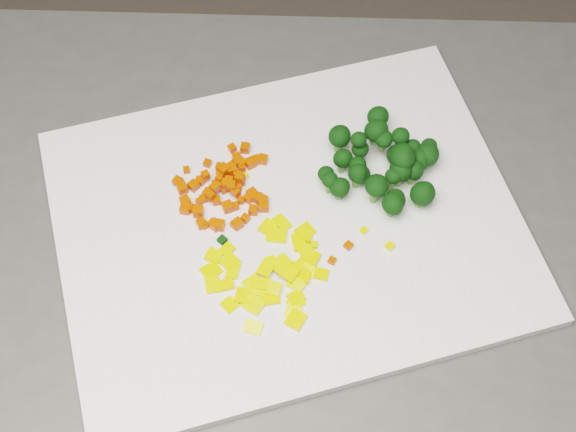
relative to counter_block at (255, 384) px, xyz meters
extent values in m
cube|color=#494946|center=(0.00, 0.00, 0.00)|extent=(1.11, 0.88, 0.90)
cube|color=white|center=(0.06, 0.02, 0.46)|extent=(0.54, 0.44, 0.01)
cube|color=red|center=(0.02, 0.06, 0.47)|extent=(0.01, 0.01, 0.01)
cube|color=red|center=(-0.02, 0.06, 0.47)|extent=(0.01, 0.01, 0.01)
cube|color=red|center=(0.03, 0.05, 0.47)|extent=(0.01, 0.01, 0.01)
cube|color=red|center=(-0.01, 0.04, 0.47)|extent=(0.01, 0.01, 0.01)
cube|color=red|center=(-0.03, 0.07, 0.47)|extent=(0.01, 0.01, 0.01)
cube|color=red|center=(-0.05, 0.05, 0.47)|extent=(0.01, 0.01, 0.01)
cube|color=red|center=(-0.03, 0.08, 0.47)|extent=(0.01, 0.01, 0.01)
cube|color=red|center=(-0.01, 0.07, 0.47)|extent=(0.01, 0.01, 0.01)
cube|color=red|center=(0.01, 0.10, 0.47)|extent=(0.01, 0.01, 0.01)
cube|color=red|center=(-0.01, 0.08, 0.47)|extent=(0.01, 0.01, 0.01)
cube|color=red|center=(0.00, 0.02, 0.47)|extent=(0.01, 0.01, 0.01)
cube|color=red|center=(-0.01, 0.08, 0.47)|extent=(0.01, 0.01, 0.01)
cube|color=red|center=(0.01, 0.08, 0.47)|extent=(0.01, 0.01, 0.01)
cube|color=red|center=(0.02, 0.04, 0.47)|extent=(0.01, 0.01, 0.01)
cube|color=red|center=(0.02, 0.10, 0.47)|extent=(0.01, 0.01, 0.01)
cube|color=red|center=(-0.05, 0.08, 0.47)|extent=(0.01, 0.01, 0.01)
cube|color=red|center=(0.00, 0.07, 0.47)|extent=(0.01, 0.01, 0.01)
cube|color=red|center=(-0.01, 0.07, 0.48)|extent=(0.01, 0.01, 0.01)
cube|color=red|center=(0.04, 0.10, 0.47)|extent=(0.01, 0.01, 0.01)
cube|color=red|center=(0.01, 0.08, 0.47)|extent=(0.01, 0.01, 0.01)
cube|color=red|center=(-0.03, 0.06, 0.47)|extent=(0.01, 0.01, 0.01)
cube|color=red|center=(0.00, 0.07, 0.48)|extent=(0.01, 0.01, 0.01)
cube|color=red|center=(0.00, 0.06, 0.48)|extent=(0.01, 0.01, 0.01)
cube|color=red|center=(0.01, 0.08, 0.47)|extent=(0.01, 0.01, 0.01)
cube|color=red|center=(-0.03, 0.03, 0.47)|extent=(0.01, 0.01, 0.01)
cube|color=red|center=(0.00, 0.10, 0.47)|extent=(0.01, 0.01, 0.01)
cube|color=red|center=(-0.01, 0.09, 0.48)|extent=(0.01, 0.01, 0.01)
cube|color=red|center=(0.00, 0.06, 0.47)|extent=(0.01, 0.01, 0.01)
cube|color=red|center=(-0.04, 0.08, 0.47)|extent=(0.01, 0.01, 0.01)
cube|color=red|center=(-0.05, 0.10, 0.47)|extent=(0.01, 0.01, 0.01)
cube|color=red|center=(-0.02, 0.02, 0.47)|extent=(0.01, 0.01, 0.01)
cube|color=red|center=(-0.02, 0.07, 0.48)|extent=(0.01, 0.01, 0.01)
cube|color=red|center=(0.01, 0.11, 0.47)|extent=(0.01, 0.01, 0.01)
cube|color=red|center=(0.00, 0.07, 0.48)|extent=(0.01, 0.01, 0.01)
cube|color=red|center=(-0.01, 0.09, 0.48)|extent=(0.02, 0.02, 0.01)
cube|color=red|center=(0.03, 0.10, 0.47)|extent=(0.01, 0.01, 0.01)
cube|color=red|center=(0.02, 0.10, 0.47)|extent=(0.01, 0.01, 0.01)
cube|color=red|center=(0.01, 0.08, 0.48)|extent=(0.01, 0.01, 0.01)
cube|color=red|center=(0.00, 0.05, 0.47)|extent=(0.01, 0.01, 0.01)
cube|color=red|center=(0.03, 0.04, 0.47)|extent=(0.01, 0.01, 0.01)
cube|color=red|center=(0.02, 0.05, 0.47)|extent=(0.01, 0.01, 0.01)
cube|color=red|center=(0.04, 0.10, 0.47)|extent=(0.01, 0.01, 0.01)
cube|color=red|center=(-0.06, 0.09, 0.47)|extent=(0.01, 0.01, 0.01)
cube|color=red|center=(0.01, 0.12, 0.47)|extent=(0.01, 0.01, 0.01)
cube|color=red|center=(0.01, 0.05, 0.47)|extent=(0.01, 0.01, 0.01)
cube|color=red|center=(-0.05, 0.06, 0.47)|extent=(0.01, 0.01, 0.01)
cube|color=red|center=(0.02, 0.12, 0.47)|extent=(0.01, 0.01, 0.01)
cube|color=red|center=(0.03, 0.04, 0.47)|extent=(0.01, 0.01, 0.01)
cube|color=red|center=(-0.04, 0.05, 0.47)|extent=(0.01, 0.01, 0.01)
cube|color=red|center=(0.00, 0.02, 0.47)|extent=(0.01, 0.01, 0.01)
cube|color=red|center=(-0.04, 0.03, 0.47)|extent=(0.01, 0.01, 0.01)
cube|color=red|center=(-0.02, 0.02, 0.47)|extent=(0.01, 0.01, 0.01)
cube|color=red|center=(0.03, 0.05, 0.47)|extent=(0.02, 0.02, 0.01)
cube|color=red|center=(-0.04, 0.04, 0.47)|extent=(0.01, 0.01, 0.01)
cube|color=red|center=(0.01, 0.07, 0.47)|extent=(0.01, 0.01, 0.01)
cube|color=red|center=(0.01, 0.08, 0.48)|extent=(0.01, 0.01, 0.01)
cube|color=red|center=(0.03, 0.10, 0.47)|extent=(0.01, 0.01, 0.01)
cube|color=red|center=(-0.03, 0.08, 0.47)|extent=(0.01, 0.01, 0.01)
cube|color=red|center=(-0.02, 0.07, 0.47)|extent=(0.01, 0.01, 0.01)
cube|color=red|center=(0.01, 0.03, 0.47)|extent=(0.01, 0.01, 0.01)
cube|color=red|center=(-0.02, 0.07, 0.47)|extent=(0.01, 0.01, 0.01)
cube|color=red|center=(0.00, 0.09, 0.48)|extent=(0.01, 0.01, 0.01)
cube|color=red|center=(-0.05, 0.05, 0.47)|extent=(0.01, 0.01, 0.01)
cube|color=red|center=(-0.02, 0.06, 0.48)|extent=(0.01, 0.01, 0.01)
cube|color=red|center=(-0.02, 0.11, 0.47)|extent=(0.01, 0.01, 0.01)
cube|color=red|center=(-0.04, 0.06, 0.47)|extent=(0.01, 0.01, 0.01)
cube|color=red|center=(-0.01, 0.09, 0.47)|extent=(0.01, 0.01, 0.01)
cube|color=red|center=(0.00, 0.02, 0.47)|extent=(0.01, 0.01, 0.01)
cube|color=red|center=(-0.03, 0.09, 0.47)|extent=(0.01, 0.01, 0.01)
cube|color=red|center=(-0.03, 0.03, 0.47)|extent=(0.01, 0.01, 0.01)
cube|color=red|center=(0.03, 0.10, 0.47)|extent=(0.01, 0.01, 0.01)
cube|color=yellow|center=(-0.02, -0.07, 0.47)|extent=(0.02, 0.02, 0.00)
cube|color=yellow|center=(0.02, -0.07, 0.47)|extent=(0.02, 0.02, 0.01)
cube|color=yellow|center=(-0.01, -0.03, 0.47)|extent=(0.02, 0.03, 0.01)
cube|color=yellow|center=(-0.04, -0.05, 0.47)|extent=(0.01, 0.02, 0.01)
cube|color=yellow|center=(0.05, -0.08, 0.47)|extent=(0.02, 0.02, 0.00)
cube|color=yellow|center=(0.02, -0.04, 0.47)|extent=(0.02, 0.02, 0.00)
cube|color=yellow|center=(0.04, -0.09, 0.47)|extent=(0.02, 0.02, 0.01)
cube|color=yellow|center=(-0.01, -0.02, 0.47)|extent=(0.02, 0.02, 0.01)
cube|color=yellow|center=(0.06, -0.01, 0.47)|extent=(0.01, 0.02, 0.01)
cube|color=yellow|center=(-0.03, -0.01, 0.47)|extent=(0.02, 0.02, 0.01)
cube|color=yellow|center=(0.00, -0.07, 0.47)|extent=(0.03, 0.03, 0.01)
cube|color=yellow|center=(0.07, -0.04, 0.46)|extent=(0.02, 0.02, 0.01)
cube|color=yellow|center=(-0.02, -0.05, 0.47)|extent=(0.02, 0.01, 0.01)
cube|color=yellow|center=(0.00, -0.06, 0.47)|extent=(0.02, 0.02, 0.01)
cube|color=yellow|center=(0.07, 0.00, 0.47)|extent=(0.02, 0.02, 0.01)
cube|color=yellow|center=(0.03, 0.01, 0.47)|extent=(0.02, 0.02, 0.01)
cube|color=yellow|center=(0.00, -0.10, 0.47)|extent=(0.02, 0.02, 0.01)
cube|color=yellow|center=(0.05, -0.06, 0.47)|extent=(0.02, 0.02, 0.01)
cube|color=yellow|center=(0.08, -0.05, 0.47)|extent=(0.02, 0.02, 0.01)
cube|color=yellow|center=(0.06, -0.05, 0.47)|extent=(0.02, 0.02, 0.01)
cube|color=yellow|center=(0.03, -0.03, 0.47)|extent=(0.01, 0.02, 0.01)
cube|color=yellow|center=(0.01, -0.05, 0.47)|extent=(0.02, 0.02, 0.01)
cube|color=yellow|center=(-0.01, -0.01, 0.47)|extent=(0.02, 0.02, 0.01)
cube|color=yellow|center=(0.05, -0.04, 0.47)|extent=(0.02, 0.02, 0.01)
cube|color=yellow|center=(-0.03, -0.03, 0.46)|extent=(0.03, 0.03, 0.01)
cube|color=yellow|center=(0.03, -0.06, 0.47)|extent=(0.02, 0.02, 0.01)
cube|color=yellow|center=(0.04, -0.03, 0.47)|extent=(0.03, 0.02, 0.01)
cube|color=yellow|center=(0.04, -0.05, 0.47)|extent=(0.03, 0.03, 0.01)
cube|color=yellow|center=(0.07, -0.02, 0.47)|extent=(0.02, 0.02, 0.01)
cube|color=yellow|center=(0.05, 0.02, 0.47)|extent=(0.02, 0.02, 0.01)
cube|color=yellow|center=(0.01, -0.05, 0.47)|extent=(0.03, 0.03, 0.01)
cube|color=yellow|center=(0.07, -0.03, 0.47)|extent=(0.03, 0.02, 0.01)
cube|color=yellow|center=(0.04, -0.10, 0.47)|extent=(0.03, 0.03, 0.01)
cube|color=yellow|center=(0.06, -0.04, 0.47)|extent=(0.03, 0.03, 0.01)
cube|color=yellow|center=(0.07, 0.00, 0.47)|extent=(0.02, 0.02, 0.01)
cube|color=yellow|center=(0.04, 0.00, 0.47)|extent=(0.03, 0.02, 0.01)
cube|color=yellow|center=(0.05, -0.07, 0.47)|extent=(0.02, 0.02, 0.01)
cube|color=yellow|center=(0.08, -0.02, 0.47)|extent=(0.01, 0.01, 0.01)
cube|color=red|center=(-0.01, 0.09, 0.47)|extent=(0.01, 0.01, 0.00)
cube|color=yellow|center=(0.02, 0.08, 0.47)|extent=(0.01, 0.01, 0.00)
cube|color=yellow|center=(0.00, 0.07, 0.47)|extent=(0.01, 0.01, 0.00)
cube|color=yellow|center=(0.13, -0.01, 0.47)|extent=(0.01, 0.01, 0.00)
cube|color=black|center=(0.15, 0.06, 0.46)|extent=(0.01, 0.01, 0.00)
cube|color=black|center=(-0.02, 0.01, 0.47)|extent=(0.01, 0.01, 0.01)
cube|color=red|center=(0.09, -0.04, 0.47)|extent=(0.01, 0.01, 0.01)
cube|color=red|center=(0.11, -0.02, 0.47)|extent=(0.01, 0.01, 0.01)
cube|color=red|center=(0.15, 0.10, 0.47)|extent=(0.01, 0.01, 0.01)
cube|color=yellow|center=(0.16, -0.03, 0.47)|extent=(0.01, 0.01, 0.01)
cube|color=black|center=(0.05, -0.04, 0.47)|extent=(0.01, 0.01, 0.00)
cube|color=red|center=(-0.01, 0.08, 0.47)|extent=(0.01, 0.01, 0.00)
cube|color=black|center=(0.16, 0.06, 0.47)|extent=(0.01, 0.01, 0.00)
camera|label=1|loc=(-0.02, -0.42, 1.22)|focal=50.00mm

